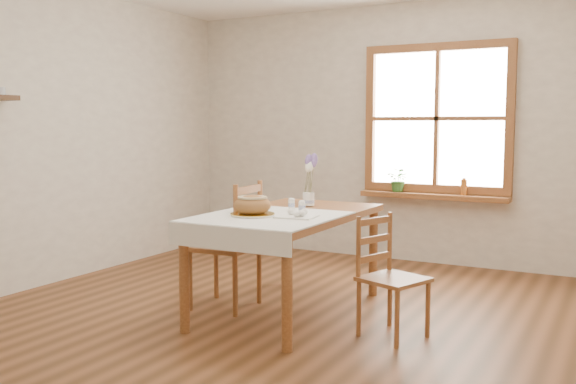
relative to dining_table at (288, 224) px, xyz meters
name	(u,v)px	position (x,y,z in m)	size (l,w,h in m)	color
ground	(268,323)	(0.00, -0.30, -0.66)	(5.00, 5.00, 0.00)	brown
room_walls	(267,78)	(0.00, -0.30, 1.04)	(4.60, 5.10, 2.65)	silver
window	(437,119)	(0.50, 2.17, 0.79)	(1.46, 0.08, 1.46)	#9A5E2F
window_sill	(433,196)	(0.50, 2.10, 0.03)	(1.46, 0.20, 0.05)	#9A5E2F
dining_table	(288,224)	(0.00, 0.00, 0.00)	(0.90, 1.60, 0.75)	#9A5E2F
table_linen	(267,217)	(0.00, -0.30, 0.09)	(0.91, 0.99, 0.01)	silver
chair_left	(225,245)	(-0.49, -0.10, -0.18)	(0.45, 0.47, 0.97)	#9A5E2F
chair_right	(394,277)	(0.87, -0.16, -0.27)	(0.37, 0.39, 0.80)	#9A5E2F
bread_plate	(253,215)	(-0.10, -0.34, 0.10)	(0.30, 0.30, 0.02)	white
bread_loaf	(252,203)	(-0.10, -0.34, 0.18)	(0.26, 0.26, 0.14)	olive
egg_napkin	(297,216)	(0.21, -0.26, 0.10)	(0.26, 0.22, 0.01)	silver
eggs	(297,212)	(0.21, -0.26, 0.13)	(0.20, 0.18, 0.04)	white
salt_shaker	(291,204)	(0.00, 0.05, 0.14)	(0.05, 0.05, 0.09)	white
pepper_shaker	(302,206)	(0.13, -0.03, 0.14)	(0.05, 0.05, 0.09)	white
flower_vase	(309,200)	(-0.02, 0.38, 0.14)	(0.09, 0.09, 0.10)	white
lavender_bouquet	(309,174)	(-0.02, 0.38, 0.34)	(0.16, 0.16, 0.30)	#69508E
potted_plant	(399,183)	(0.14, 2.10, 0.14)	(0.22, 0.24, 0.19)	#336A2A
amber_bottle	(464,186)	(0.79, 2.10, 0.13)	(0.06, 0.06, 0.17)	#AE5E20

